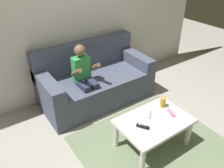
{
  "coord_description": "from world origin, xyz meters",
  "views": [
    {
      "loc": [
        -1.31,
        -1.26,
        2.06
      ],
      "look_at": [
        0.04,
        0.7,
        0.6
      ],
      "focal_mm": 36.38,
      "sensor_mm": 36.0,
      "label": 1
    }
  ],
  "objects_px": {
    "coffee_table": "(154,124)",
    "game_remote_pink_far_corner": "(171,113)",
    "couch": "(95,81)",
    "person_seated_on_couch": "(85,76)",
    "game_remote_white_center": "(149,114)",
    "game_remote_black_near_edge": "(143,126)",
    "soda_can": "(163,102)"
  },
  "relations": [
    {
      "from": "game_remote_pink_far_corner",
      "to": "soda_can",
      "type": "relative_size",
      "value": 1.18
    },
    {
      "from": "person_seated_on_couch",
      "to": "game_remote_black_near_edge",
      "type": "height_order",
      "value": "person_seated_on_couch"
    },
    {
      "from": "person_seated_on_couch",
      "to": "game_remote_black_near_edge",
      "type": "relative_size",
      "value": 7.05
    },
    {
      "from": "couch",
      "to": "game_remote_white_center",
      "type": "height_order",
      "value": "couch"
    },
    {
      "from": "person_seated_on_couch",
      "to": "coffee_table",
      "type": "bearing_deg",
      "value": -74.47
    },
    {
      "from": "game_remote_white_center",
      "to": "person_seated_on_couch",
      "type": "bearing_deg",
      "value": 107.81
    },
    {
      "from": "game_remote_white_center",
      "to": "game_remote_black_near_edge",
      "type": "bearing_deg",
      "value": -147.68
    },
    {
      "from": "game_remote_black_near_edge",
      "to": "game_remote_white_center",
      "type": "height_order",
      "value": "same"
    },
    {
      "from": "game_remote_pink_far_corner",
      "to": "couch",
      "type": "bearing_deg",
      "value": 102.86
    },
    {
      "from": "game_remote_white_center",
      "to": "couch",
      "type": "bearing_deg",
      "value": 92.78
    },
    {
      "from": "soda_can",
      "to": "game_remote_black_near_edge",
      "type": "bearing_deg",
      "value": -161.5
    },
    {
      "from": "soda_can",
      "to": "person_seated_on_couch",
      "type": "bearing_deg",
      "value": 120.77
    },
    {
      "from": "game_remote_pink_far_corner",
      "to": "coffee_table",
      "type": "bearing_deg",
      "value": 174.63
    },
    {
      "from": "couch",
      "to": "soda_can",
      "type": "relative_size",
      "value": 13.42
    },
    {
      "from": "coffee_table",
      "to": "game_remote_pink_far_corner",
      "type": "distance_m",
      "value": 0.26
    },
    {
      "from": "person_seated_on_couch",
      "to": "game_remote_white_center",
      "type": "relative_size",
      "value": 7.41
    },
    {
      "from": "coffee_table",
      "to": "soda_can",
      "type": "distance_m",
      "value": 0.31
    },
    {
      "from": "person_seated_on_couch",
      "to": "soda_can",
      "type": "xyz_separation_m",
      "value": [
        0.55,
        -0.92,
        -0.11
      ]
    },
    {
      "from": "couch",
      "to": "coffee_table",
      "type": "xyz_separation_m",
      "value": [
        0.04,
        -1.24,
        0.02
      ]
    },
    {
      "from": "soda_can",
      "to": "couch",
      "type": "bearing_deg",
      "value": 105.23
    },
    {
      "from": "game_remote_black_near_edge",
      "to": "game_remote_pink_far_corner",
      "type": "distance_m",
      "value": 0.43
    },
    {
      "from": "game_remote_black_near_edge",
      "to": "coffee_table",
      "type": "bearing_deg",
      "value": 5.19
    },
    {
      "from": "couch",
      "to": "game_remote_black_near_edge",
      "type": "height_order",
      "value": "couch"
    },
    {
      "from": "game_remote_black_near_edge",
      "to": "game_remote_white_center",
      "type": "bearing_deg",
      "value": 32.32
    },
    {
      "from": "game_remote_pink_far_corner",
      "to": "person_seated_on_couch",
      "type": "bearing_deg",
      "value": 116.48
    },
    {
      "from": "couch",
      "to": "coffee_table",
      "type": "bearing_deg",
      "value": -87.99
    },
    {
      "from": "coffee_table",
      "to": "game_remote_pink_far_corner",
      "type": "height_order",
      "value": "game_remote_pink_far_corner"
    },
    {
      "from": "person_seated_on_couch",
      "to": "game_remote_black_near_edge",
      "type": "xyz_separation_m",
      "value": [
        0.11,
        -1.07,
        -0.16
      ]
    },
    {
      "from": "coffee_table",
      "to": "soda_can",
      "type": "relative_size",
      "value": 6.69
    },
    {
      "from": "couch",
      "to": "soda_can",
      "type": "distance_m",
      "value": 1.15
    },
    {
      "from": "couch",
      "to": "person_seated_on_couch",
      "type": "height_order",
      "value": "person_seated_on_couch"
    },
    {
      "from": "game_remote_black_near_edge",
      "to": "game_remote_pink_far_corner",
      "type": "bearing_deg",
      "value": -0.86
    }
  ]
}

